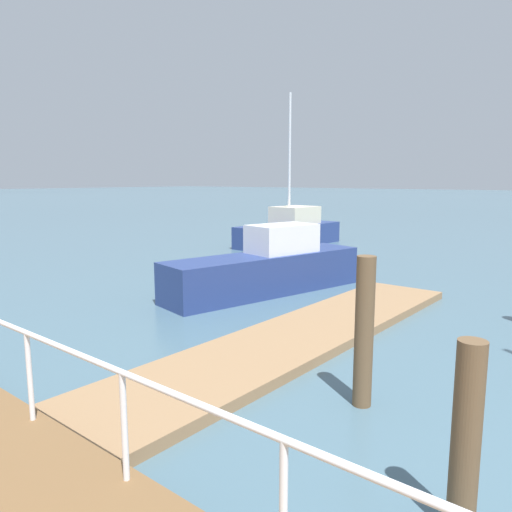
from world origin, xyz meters
TOP-DOWN VIEW (x-y plane):
  - floating_dock at (1.95, 7.64)m, footprint 10.90×2.00m
  - boardwalk_railing at (-3.15, 7.80)m, footprint 0.06×21.71m
  - dock_piling_0 at (-1.35, 3.52)m, footprint 0.25×0.25m
  - dock_piling_2 at (0.38, 5.39)m, footprint 0.26×0.26m
  - moored_boat_0 at (5.02, 10.70)m, footprint 6.28×2.67m
  - moored_boat_3 at (13.63, 16.08)m, footprint 5.90×2.33m

SIDE VIEW (x-z plane):
  - floating_dock at x=1.95m, z-range 0.00..0.18m
  - moored_boat_0 at x=5.02m, z-range -0.25..1.65m
  - moored_boat_3 at x=13.63m, z-range -2.86..4.28m
  - dock_piling_0 at x=-1.35m, z-range 0.00..1.81m
  - dock_piling_2 at x=0.38m, z-range 0.00..2.14m
  - boardwalk_railing at x=-3.15m, z-range 0.71..1.79m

